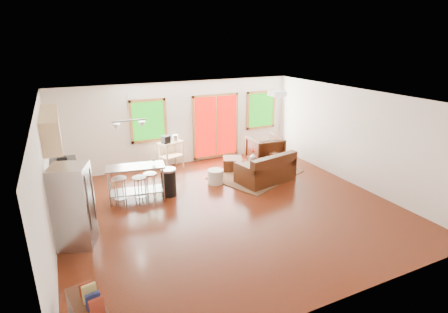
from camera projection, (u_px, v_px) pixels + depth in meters
name	position (u px, v px, depth m)	size (l,w,h in m)	color
floor	(229.00, 208.00, 8.31)	(7.50, 7.00, 0.02)	#381207
ceiling	(230.00, 98.00, 7.47)	(7.50, 7.00, 0.02)	white
back_wall	(180.00, 124.00, 10.90)	(7.50, 0.02, 2.60)	silver
left_wall	(45.00, 184.00, 6.37)	(0.02, 7.00, 2.60)	silver
right_wall	(355.00, 137.00, 9.42)	(0.02, 7.00, 2.60)	silver
front_wall	(340.00, 229.00, 4.89)	(7.50, 0.02, 2.60)	silver
window_left	(148.00, 121.00, 10.38)	(1.10, 0.05, 1.30)	#115C0C
french_doors	(216.00, 126.00, 11.40)	(1.60, 0.05, 2.10)	#BF0400
window_right	(261.00, 110.00, 11.96)	(1.10, 0.05, 1.30)	#115C0C
rug	(256.00, 174.00, 10.32)	(2.40, 1.85, 0.02)	#3F522F
loveseat	(266.00, 170.00, 9.74)	(1.71, 1.18, 0.84)	black
coffee_table	(265.00, 161.00, 10.44)	(1.19, 0.97, 0.41)	#381D0F
armchair	(265.00, 149.00, 11.07)	(0.96, 0.90, 0.98)	black
ottoman	(232.00, 164.00, 10.67)	(0.57, 0.57, 0.38)	black
pouf	(216.00, 176.00, 9.68)	(0.44, 0.44, 0.39)	beige
vase	(253.00, 156.00, 10.40)	(0.19, 0.19, 0.31)	silver
book	(272.00, 155.00, 10.31)	(0.21, 0.03, 0.29)	maroon
cabinets	(62.00, 171.00, 8.06)	(0.64, 2.24, 2.30)	tan
refrigerator	(74.00, 206.00, 6.59)	(0.81, 0.80, 1.63)	#B7BABC
island	(136.00, 177.00, 8.55)	(1.48, 0.79, 0.89)	#B7BABC
cup	(154.00, 159.00, 8.60)	(0.11, 0.09, 0.11)	white
bar_stool_a	(120.00, 185.00, 8.21)	(0.40, 0.40, 0.74)	#B7BABC
bar_stool_b	(140.00, 184.00, 8.35)	(0.42, 0.42, 0.70)	#B7BABC
bar_stool_c	(150.00, 180.00, 8.60)	(0.33, 0.33, 0.69)	#B7BABC
trash_can	(169.00, 182.00, 8.88)	(0.40, 0.40, 0.72)	black
kitchen_cart	(170.00, 146.00, 10.60)	(0.82, 0.67, 1.07)	tan
ceiling_flush	(277.00, 93.00, 8.66)	(0.35, 0.35, 0.12)	white
pendant_light	(129.00, 125.00, 8.21)	(0.80, 0.18, 0.79)	gray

